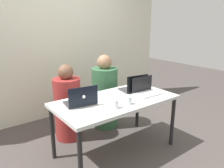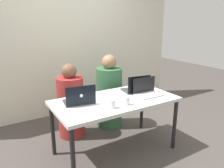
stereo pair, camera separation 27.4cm
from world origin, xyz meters
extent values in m
plane|color=#4A4340|center=(0.00, 0.00, 0.00)|extent=(12.00, 12.00, 0.00)
cube|color=silver|center=(0.00, 1.62, 1.16)|extent=(4.50, 0.10, 2.32)
cube|color=silver|center=(0.00, 0.00, 0.72)|extent=(1.54, 0.79, 0.04)
cylinder|color=black|center=(-0.72, -0.35, 0.35)|extent=(0.05, 0.05, 0.70)
cylinder|color=black|center=(0.72, -0.35, 0.35)|extent=(0.05, 0.05, 0.70)
cylinder|color=black|center=(-0.72, 0.35, 0.35)|extent=(0.05, 0.05, 0.70)
cylinder|color=black|center=(0.72, 0.35, 0.35)|extent=(0.05, 0.05, 0.70)
cylinder|color=maroon|center=(-0.33, 0.71, 0.45)|extent=(0.47, 0.47, 0.91)
sphere|color=brown|center=(-0.33, 0.71, 1.00)|extent=(0.22, 0.22, 0.22)
cylinder|color=#33643F|center=(0.33, 0.71, 0.48)|extent=(0.46, 0.46, 0.97)
sphere|color=#997051|center=(0.33, 0.71, 1.07)|extent=(0.23, 0.23, 0.23)
cube|color=silver|center=(0.45, -0.11, 0.75)|extent=(0.36, 0.23, 0.02)
cube|color=black|center=(0.46, 0.00, 0.86)|extent=(0.35, 0.02, 0.20)
sphere|color=white|center=(0.46, 0.02, 0.86)|extent=(0.04, 0.04, 0.04)
cube|color=#36353B|center=(-0.43, 0.14, 0.75)|extent=(0.38, 0.29, 0.02)
cube|color=black|center=(-0.45, 0.02, 0.87)|extent=(0.35, 0.06, 0.22)
sphere|color=white|center=(-0.45, 0.01, 0.87)|extent=(0.04, 0.04, 0.04)
cube|color=#38353A|center=(0.42, 0.16, 0.75)|extent=(0.37, 0.29, 0.02)
cube|color=black|center=(0.40, 0.03, 0.87)|extent=(0.33, 0.06, 0.22)
sphere|color=white|center=(0.40, 0.02, 0.87)|extent=(0.04, 0.04, 0.04)
cylinder|color=silver|center=(0.02, -0.23, 0.78)|extent=(0.06, 0.06, 0.09)
cylinder|color=silver|center=(0.02, -0.23, 0.76)|extent=(0.05, 0.05, 0.05)
cylinder|color=white|center=(-0.18, -0.22, 0.78)|extent=(0.07, 0.07, 0.09)
cylinder|color=silver|center=(-0.18, -0.22, 0.76)|extent=(0.06, 0.06, 0.05)
camera|label=1|loc=(-1.60, -2.02, 1.69)|focal=35.00mm
camera|label=2|loc=(-1.37, -2.18, 1.69)|focal=35.00mm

